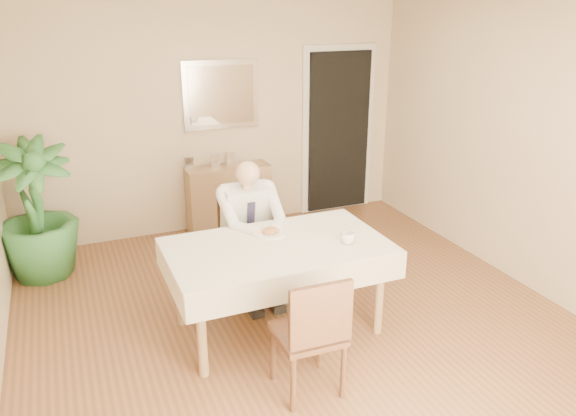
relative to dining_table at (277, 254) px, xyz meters
name	(u,v)px	position (x,y,z in m)	size (l,w,h in m)	color
room	(306,179)	(0.19, -0.12, 0.63)	(5.00, 5.02, 2.60)	brown
doorway	(338,132)	(1.74, 2.34, 0.33)	(0.96, 0.07, 2.10)	silver
mirror	(221,95)	(0.26, 2.35, 0.88)	(0.86, 0.04, 0.76)	silver
dining_table	(277,254)	(0.00, 0.00, 0.00)	(1.72, 1.02, 0.75)	#8F7751
chair_far	(243,236)	(0.00, 0.88, -0.19)	(0.43, 0.43, 0.85)	#402718
chair_near	(313,331)	(-0.09, -0.86, -0.16)	(0.44, 0.44, 0.90)	#402718
seated_man	(253,225)	(0.00, 0.59, 0.02)	(0.48, 0.72, 1.24)	white
plate	(271,233)	(0.02, 0.21, 0.09)	(0.26, 0.26, 0.02)	white
food	(271,231)	(0.02, 0.21, 0.11)	(0.14, 0.14, 0.06)	brown
knife	(278,233)	(0.06, 0.15, 0.11)	(0.01, 0.01, 0.13)	silver
fork	(269,235)	(-0.02, 0.15, 0.11)	(0.01, 0.01, 0.13)	silver
coffee_mug	(348,238)	(0.52, -0.19, 0.13)	(0.11, 0.11, 0.09)	white
sideboard	(229,198)	(0.26, 2.20, -0.29)	(0.95, 0.32, 0.76)	#8F7751
photo_frame_left	(189,163)	(-0.16, 2.25, 0.16)	(0.10, 0.02, 0.14)	silver
photo_frame_center	(215,161)	(0.13, 2.24, 0.16)	(0.10, 0.02, 0.14)	silver
photo_frame_right	(231,159)	(0.32, 2.28, 0.16)	(0.10, 0.02, 0.14)	silver
potted_palm	(35,211)	(-1.76, 1.77, 0.00)	(0.75, 0.75, 1.35)	#285F29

